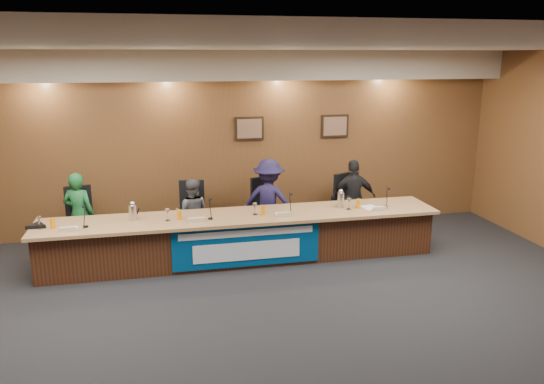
{
  "coord_description": "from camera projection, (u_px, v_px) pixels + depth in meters",
  "views": [
    {
      "loc": [
        -1.22,
        -5.32,
        3.11
      ],
      "look_at": [
        0.49,
        2.47,
        1.05
      ],
      "focal_mm": 35.0,
      "sensor_mm": 36.0,
      "label": 1
    }
  ],
  "objects": [
    {
      "name": "banner",
      "position": [
        247.0,
        246.0,
        7.84
      ],
      "size": [
        2.2,
        0.02,
        0.65
      ],
      "primitive_type": "cube",
      "color": "navy",
      "rests_on": "dais_body"
    },
    {
      "name": "juice_glass_a",
      "position": [
        53.0,
        223.0,
        7.43
      ],
      "size": [
        0.06,
        0.06,
        0.15
      ],
      "primitive_type": "cylinder",
      "color": "orange",
      "rests_on": "dais_top"
    },
    {
      "name": "paper_stack",
      "position": [
        370.0,
        208.0,
        8.46
      ],
      "size": [
        0.26,
        0.33,
        0.01
      ],
      "primitive_type": "cube",
      "rotation": [
        0.0,
        0.0,
        0.14
      ],
      "color": "white",
      "rests_on": "dais_top"
    },
    {
      "name": "office_chair_d",
      "position": [
        351.0,
        208.0,
        9.43
      ],
      "size": [
        0.63,
        0.63,
        0.08
      ],
      "primitive_type": "cube",
      "rotation": [
        0.0,
        0.0,
        0.4
      ],
      "color": "black",
      "rests_on": "floor"
    },
    {
      "name": "microphone_d",
      "position": [
        385.0,
        207.0,
        8.49
      ],
      "size": [
        0.07,
        0.07,
        0.02
      ],
      "primitive_type": "cylinder",
      "color": "black",
      "rests_on": "dais_top"
    },
    {
      "name": "water_glass_d",
      "position": [
        349.0,
        204.0,
        8.35
      ],
      "size": [
        0.08,
        0.08,
        0.18
      ],
      "primitive_type": "cylinder",
      "color": "silver",
      "rests_on": "dais_top"
    },
    {
      "name": "office_chair_a",
      "position": [
        81.0,
        225.0,
        8.49
      ],
      "size": [
        0.56,
        0.56,
        0.08
      ],
      "primitive_type": "cube",
      "rotation": [
        0.0,
        0.0,
        0.19
      ],
      "color": "black",
      "rests_on": "floor"
    },
    {
      "name": "office_chair_b",
      "position": [
        192.0,
        218.0,
        8.85
      ],
      "size": [
        0.54,
        0.54,
        0.08
      ],
      "primitive_type": "cube",
      "rotation": [
        0.0,
        0.0,
        -0.14
      ],
      "color": "black",
      "rests_on": "floor"
    },
    {
      "name": "microphone_c",
      "position": [
        290.0,
        213.0,
        8.17
      ],
      "size": [
        0.07,
        0.07,
        0.02
      ],
      "primitive_type": "cylinder",
      "color": "black",
      "rests_on": "dais_top"
    },
    {
      "name": "water_glass_c",
      "position": [
        255.0,
        209.0,
        8.08
      ],
      "size": [
        0.08,
        0.08,
        0.18
      ],
      "primitive_type": "cylinder",
      "color": "silver",
      "rests_on": "dais_top"
    },
    {
      "name": "juice_glass_b",
      "position": [
        179.0,
        215.0,
        7.83
      ],
      "size": [
        0.06,
        0.06,
        0.15
      ],
      "primitive_type": "cylinder",
      "color": "orange",
      "rests_on": "dais_top"
    },
    {
      "name": "wall_photo_right",
      "position": [
        335.0,
        126.0,
        9.76
      ],
      "size": [
        0.52,
        0.04,
        0.42
      ],
      "primitive_type": "cube",
      "color": "black",
      "rests_on": "wall_back"
    },
    {
      "name": "microphone_b",
      "position": [
        210.0,
        219.0,
        7.87
      ],
      "size": [
        0.07,
        0.07,
        0.02
      ],
      "primitive_type": "cylinder",
      "color": "black",
      "rests_on": "dais_top"
    },
    {
      "name": "carafe_right",
      "position": [
        341.0,
        200.0,
        8.45
      ],
      "size": [
        0.11,
        0.11,
        0.25
      ],
      "primitive_type": "cylinder",
      "color": "silver",
      "rests_on": "dais_top"
    },
    {
      "name": "nameplate_d",
      "position": [
        379.0,
        208.0,
        8.28
      ],
      "size": [
        0.24,
        0.08,
        0.1
      ],
      "primitive_type": "cube",
      "rotation": [
        0.31,
        0.0,
        0.0
      ],
      "color": "white",
      "rests_on": "dais_top"
    },
    {
      "name": "banner_text_upper",
      "position": [
        247.0,
        233.0,
        7.78
      ],
      "size": [
        2.0,
        0.01,
        0.1
      ],
      "primitive_type": "cube",
      "color": "silver",
      "rests_on": "banner"
    },
    {
      "name": "nameplate_a",
      "position": [
        68.0,
        229.0,
        7.29
      ],
      "size": [
        0.24,
        0.08,
        0.1
      ],
      "primitive_type": "cube",
      "rotation": [
        0.31,
        0.0,
        0.0
      ],
      "color": "white",
      "rests_on": "dais_top"
    },
    {
      "name": "dais_top",
      "position": [
        243.0,
        216.0,
        8.1
      ],
      "size": [
        6.1,
        0.95,
        0.05
      ],
      "primitive_type": "cube",
      "color": "#A17349",
      "rests_on": "dais_body"
    },
    {
      "name": "banner_text_lower",
      "position": [
        247.0,
        251.0,
        7.85
      ],
      "size": [
        1.6,
        0.01,
        0.28
      ],
      "primitive_type": "cube",
      "color": "silver",
      "rests_on": "banner"
    },
    {
      "name": "carafe_left",
      "position": [
        133.0,
        213.0,
        7.78
      ],
      "size": [
        0.12,
        0.12,
        0.23
      ],
      "primitive_type": "cylinder",
      "color": "silver",
      "rests_on": "dais_top"
    },
    {
      "name": "microphone_a",
      "position": [
        86.0,
        227.0,
        7.5
      ],
      "size": [
        0.07,
        0.07,
        0.02
      ],
      "primitive_type": "cylinder",
      "color": "black",
      "rests_on": "dais_top"
    },
    {
      "name": "ceiling",
      "position": [
        277.0,
        46.0,
        5.26
      ],
      "size": [
        10.0,
        8.0,
        0.04
      ],
      "primitive_type": "cube",
      "color": "silver",
      "rests_on": "wall_back"
    },
    {
      "name": "office_chair_c",
      "position": [
        268.0,
        213.0,
        9.12
      ],
      "size": [
        0.59,
        0.59,
        0.08
      ],
      "primitive_type": "cube",
      "rotation": [
        0.0,
        0.0,
        0.26
      ],
      "color": "black",
      "rests_on": "floor"
    },
    {
      "name": "floor",
      "position": [
        277.0,
        336.0,
        6.06
      ],
      "size": [
        10.0,
        10.0,
        0.0
      ],
      "primitive_type": "plane",
      "color": "black",
      "rests_on": "ground"
    },
    {
      "name": "panelist_d",
      "position": [
        353.0,
        198.0,
        9.29
      ],
      "size": [
        0.84,
        0.44,
        1.37
      ],
      "primitive_type": "imported",
      "rotation": [
        0.0,
        0.0,
        3.0
      ],
      "color": "black",
      "rests_on": "floor"
    },
    {
      "name": "panelist_a",
      "position": [
        79.0,
        215.0,
        8.34
      ],
      "size": [
        0.57,
        0.47,
        1.36
      ],
      "primitive_type": "imported",
      "rotation": [
        0.0,
        0.0,
        2.81
      ],
      "color": "#175B2A",
      "rests_on": "floor"
    },
    {
      "name": "nameplate_b",
      "position": [
        197.0,
        219.0,
        7.72
      ],
      "size": [
        0.24,
        0.08,
        0.1
      ],
      "primitive_type": "cube",
      "rotation": [
        0.31,
        0.0,
        0.0
      ],
      "color": "white",
      "rests_on": "dais_top"
    },
    {
      "name": "speakerphone",
      "position": [
        37.0,
        226.0,
        7.49
      ],
      "size": [
        0.32,
        0.32,
        0.05
      ],
      "primitive_type": "cylinder",
      "color": "black",
      "rests_on": "dais_top"
    },
    {
      "name": "panelist_c",
      "position": [
        269.0,
        201.0,
        8.96
      ],
      "size": [
        1.07,
        0.86,
        1.44
      ],
      "primitive_type": "imported",
      "rotation": [
        0.0,
        0.0,
        2.73
      ],
      "color": "#1B173D",
      "rests_on": "floor"
    },
    {
      "name": "nameplate_c",
      "position": [
        284.0,
        214.0,
        7.99
      ],
      "size": [
        0.24,
        0.08,
        0.1
      ],
      "primitive_type": "cube",
      "rotation": [
        0.31,
        0.0,
        0.0
      ],
      "color": "white",
      "rests_on": "dais_top"
    },
    {
      "name": "wall_photo_left",
      "position": [
        249.0,
        128.0,
        9.43
      ],
      "size": [
        0.52,
        0.04,
        0.42
      ],
      "primitive_type": "cube",
      "color": "black",
      "rests_on": "wall_back"
    },
    {
      "name": "wall_back",
      "position": [
        227.0,
        143.0,
        9.44
      ],
      "size": [
        10.0,
        0.04,
        3.2
      ],
      "primitive_type": "cube",
      "color": "brown",
      "rests_on": "floor"
    },
    {
      "name": "soffit",
      "position": [
        227.0,
        65.0,
        8.87
      ],
      "size": [
        10.0,
        0.5,
        0.5
      ],
      "primitive_type": "cube",
      "color": "beige",
      "rests_on": "wall_back"
    },
    {
      "name": "dais_body",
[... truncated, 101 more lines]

